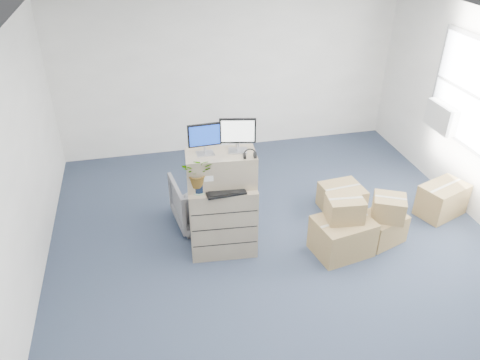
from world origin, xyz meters
name	(u,v)px	position (x,y,z in m)	size (l,w,h in m)	color
ground	(286,266)	(0.00, 0.00, 0.00)	(7.00, 7.00, 0.00)	#273146
wall_back	(229,73)	(0.00, 3.51, 1.40)	(6.00, 0.02, 2.80)	silver
ac_unit	(443,117)	(2.87, 1.40, 1.20)	(0.24, 0.60, 0.40)	silver
filing_cabinet_lower	(223,218)	(-0.71, 0.54, 0.49)	(0.85, 0.52, 0.99)	gray
filing_cabinet_upper	(221,169)	(-0.71, 0.59, 1.20)	(0.85, 0.42, 0.42)	gray
monitor_left	(205,137)	(-0.89, 0.62, 1.63)	(0.40, 0.16, 0.39)	#99999E
monitor_right	(238,133)	(-0.49, 0.60, 1.65)	(0.43, 0.21, 0.43)	#99999E
headphones	(250,154)	(-0.39, 0.41, 1.45)	(0.15, 0.15, 0.02)	black
keyboard	(226,192)	(-0.69, 0.36, 1.00)	(0.48, 0.20, 0.02)	black
mouse	(248,186)	(-0.41, 0.43, 1.00)	(0.08, 0.05, 0.03)	silver
water_bottle	(227,175)	(-0.64, 0.55, 1.12)	(0.08, 0.08, 0.27)	gray
phone_dock	(220,181)	(-0.73, 0.59, 1.03)	(0.06, 0.05, 0.12)	silver
external_drive	(245,176)	(-0.39, 0.67, 1.01)	(0.17, 0.13, 0.05)	black
tissue_box	(245,175)	(-0.40, 0.58, 1.08)	(0.20, 0.10, 0.08)	#3983C4
potted_plant	(198,175)	(-1.00, 0.47, 1.21)	(0.44, 0.47, 0.40)	#87A383
office_chair	(201,198)	(-0.89, 1.21, 0.39)	(0.76, 0.72, 0.79)	#59595E
cardboard_boxes	(374,215)	(1.40, 0.43, 0.28)	(2.58, 1.55, 0.81)	olive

